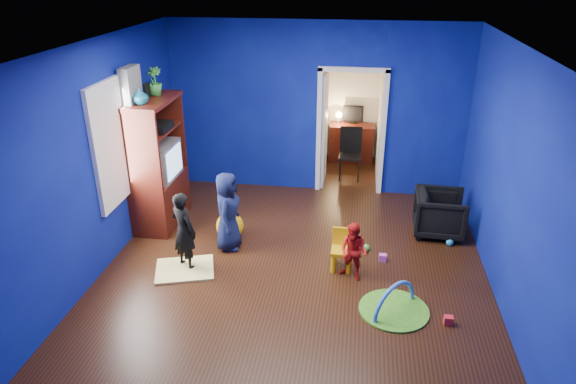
# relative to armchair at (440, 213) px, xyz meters

# --- Properties ---
(floor) EXTENTS (5.00, 5.50, 0.01)m
(floor) POSITION_rel_armchair_xyz_m (-1.99, -1.36, -0.33)
(floor) COLOR black
(floor) RESTS_ON ground
(ceiling) EXTENTS (5.00, 5.50, 0.01)m
(ceiling) POSITION_rel_armchair_xyz_m (-1.99, -1.36, 2.57)
(ceiling) COLOR white
(ceiling) RESTS_ON wall_back
(wall_back) EXTENTS (5.00, 0.02, 2.90)m
(wall_back) POSITION_rel_armchair_xyz_m (-1.99, 1.39, 1.12)
(wall_back) COLOR navy
(wall_back) RESTS_ON floor
(wall_front) EXTENTS (5.00, 0.02, 2.90)m
(wall_front) POSITION_rel_armchair_xyz_m (-1.99, -4.11, 1.12)
(wall_front) COLOR navy
(wall_front) RESTS_ON floor
(wall_left) EXTENTS (0.02, 5.50, 2.90)m
(wall_left) POSITION_rel_armchair_xyz_m (-4.49, -1.36, 1.12)
(wall_left) COLOR navy
(wall_left) RESTS_ON floor
(wall_right) EXTENTS (0.02, 5.50, 2.90)m
(wall_right) POSITION_rel_armchair_xyz_m (0.51, -1.36, 1.12)
(wall_right) COLOR navy
(wall_right) RESTS_ON floor
(alcove) EXTENTS (1.00, 1.75, 2.50)m
(alcove) POSITION_rel_armchair_xyz_m (-1.39, 2.26, 0.92)
(alcove) COLOR silver
(alcove) RESTS_ON floor
(armchair) EXTENTS (0.76, 0.74, 0.66)m
(armchair) POSITION_rel_armchair_xyz_m (0.00, 0.00, 0.00)
(armchair) COLOR black
(armchair) RESTS_ON floor
(child_black) EXTENTS (0.47, 0.42, 1.08)m
(child_black) POSITION_rel_armchair_xyz_m (-3.43, -1.42, 0.21)
(child_black) COLOR black
(child_black) RESTS_ON floor
(child_navy) EXTENTS (0.38, 0.57, 1.14)m
(child_navy) POSITION_rel_armchair_xyz_m (-2.99, -0.84, 0.24)
(child_navy) COLOR #0F1538
(child_navy) RESTS_ON floor
(toddler_red) EXTENTS (0.47, 0.43, 0.78)m
(toddler_red) POSITION_rel_armchair_xyz_m (-1.23, -1.38, 0.06)
(toddler_red) COLOR red
(toddler_red) RESTS_ON floor
(vase) EXTENTS (0.21, 0.21, 0.22)m
(vase) POSITION_rel_armchair_xyz_m (-4.21, -0.53, 1.74)
(vase) COLOR #0B4C5F
(vase) RESTS_ON tv_armoire
(potted_plant) EXTENTS (0.23, 0.23, 0.40)m
(potted_plant) POSITION_rel_armchair_xyz_m (-4.21, -0.01, 1.83)
(potted_plant) COLOR #318731
(potted_plant) RESTS_ON tv_armoire
(tv_armoire) EXTENTS (0.58, 1.14, 1.96)m
(tv_armoire) POSITION_rel_armchair_xyz_m (-4.21, -0.23, 0.65)
(tv_armoire) COLOR #3F110A
(tv_armoire) RESTS_ON floor
(crt_tv) EXTENTS (0.46, 0.70, 0.54)m
(crt_tv) POSITION_rel_armchair_xyz_m (-4.17, -0.23, 0.69)
(crt_tv) COLOR silver
(crt_tv) RESTS_ON tv_armoire
(yellow_blanket) EXTENTS (0.89, 0.80, 0.03)m
(yellow_blanket) POSITION_rel_armchair_xyz_m (-3.43, -1.52, -0.32)
(yellow_blanket) COLOR #F2E07A
(yellow_blanket) RESTS_ON floor
(hopper_ball) EXTENTS (0.41, 0.41, 0.41)m
(hopper_ball) POSITION_rel_armchair_xyz_m (-3.04, -0.59, -0.13)
(hopper_ball) COLOR yellow
(hopper_ball) RESTS_ON floor
(kid_chair) EXTENTS (0.28, 0.28, 0.50)m
(kid_chair) POSITION_rel_armchair_xyz_m (-1.38, -1.18, -0.08)
(kid_chair) COLOR yellow
(kid_chair) RESTS_ON floor
(play_mat) EXTENTS (0.82, 0.82, 0.02)m
(play_mat) POSITION_rel_armchair_xyz_m (-0.73, -1.99, -0.32)
(play_mat) COLOR green
(play_mat) RESTS_ON floor
(toy_arch) EXTENTS (0.52, 0.59, 0.74)m
(toy_arch) POSITION_rel_armchair_xyz_m (-0.73, -1.99, -0.31)
(toy_arch) COLOR #3F8CD8
(toy_arch) RESTS_ON floor
(window_left) EXTENTS (0.03, 0.95, 1.55)m
(window_left) POSITION_rel_armchair_xyz_m (-4.48, -1.01, 1.22)
(window_left) COLOR white
(window_left) RESTS_ON wall_left
(curtain) EXTENTS (0.14, 0.42, 2.40)m
(curtain) POSITION_rel_armchair_xyz_m (-4.36, -0.46, 0.92)
(curtain) COLOR slate
(curtain) RESTS_ON floor
(doorway) EXTENTS (1.16, 0.10, 2.10)m
(doorway) POSITION_rel_armchair_xyz_m (-1.39, 1.39, 0.72)
(doorway) COLOR white
(doorway) RESTS_ON floor
(study_desk) EXTENTS (0.88, 0.44, 0.75)m
(study_desk) POSITION_rel_armchair_xyz_m (-1.39, 2.90, 0.04)
(study_desk) COLOR #3D140A
(study_desk) RESTS_ON floor
(desk_monitor) EXTENTS (0.40, 0.05, 0.32)m
(desk_monitor) POSITION_rel_armchair_xyz_m (-1.39, 3.02, 0.62)
(desk_monitor) COLOR black
(desk_monitor) RESTS_ON study_desk
(desk_lamp) EXTENTS (0.14, 0.14, 0.14)m
(desk_lamp) POSITION_rel_armchair_xyz_m (-1.67, 2.96, 0.60)
(desk_lamp) COLOR #FFD88C
(desk_lamp) RESTS_ON study_desk
(folding_chair) EXTENTS (0.40, 0.40, 0.92)m
(folding_chair) POSITION_rel_armchair_xyz_m (-1.39, 1.94, 0.13)
(folding_chair) COLOR black
(folding_chair) RESTS_ON floor
(book_shelf) EXTENTS (0.88, 0.24, 0.04)m
(book_shelf) POSITION_rel_armchair_xyz_m (-1.39, 3.01, 1.69)
(book_shelf) COLOR white
(book_shelf) RESTS_ON study_desk
(toy_0) EXTENTS (0.10, 0.08, 0.10)m
(toy_0) POSITION_rel_armchair_xyz_m (-0.13, -2.15, -0.28)
(toy_0) COLOR red
(toy_0) RESTS_ON floor
(toy_1) EXTENTS (0.11, 0.11, 0.11)m
(toy_1) POSITION_rel_armchair_xyz_m (0.13, -0.34, -0.28)
(toy_1) COLOR #2496CF
(toy_1) RESTS_ON floor
(toy_2) EXTENTS (0.11, 0.11, 0.11)m
(toy_2) POSITION_rel_armchair_xyz_m (-1.05, -0.68, -0.28)
(toy_2) COLOR green
(toy_2) RESTS_ON floor
(toy_3) EXTENTS (0.10, 0.08, 0.10)m
(toy_3) POSITION_rel_armchair_xyz_m (-0.83, -0.91, -0.28)
(toy_3) COLOR #DE53C6
(toy_3) RESTS_ON floor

